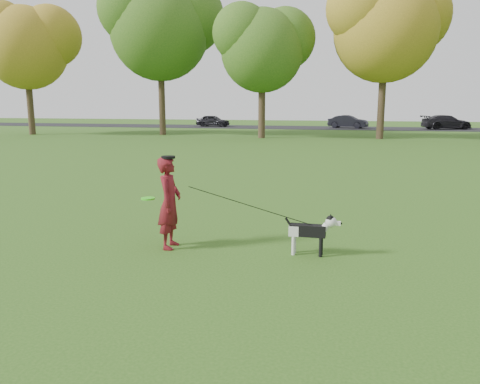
% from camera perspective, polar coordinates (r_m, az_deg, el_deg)
% --- Properties ---
extents(ground, '(120.00, 120.00, 0.00)m').
position_cam_1_polar(ground, '(7.52, -3.63, -7.78)').
color(ground, '#285116').
rests_on(ground, ground).
extents(road, '(120.00, 7.00, 0.02)m').
position_cam_1_polar(road, '(46.92, 10.83, 7.68)').
color(road, black).
rests_on(road, ground).
extents(man, '(0.41, 0.59, 1.54)m').
position_cam_1_polar(man, '(7.83, -8.59, -1.30)').
color(man, '#5D130D').
rests_on(man, ground).
extents(dog, '(0.90, 0.18, 0.69)m').
position_cam_1_polar(dog, '(7.52, 8.78, -4.57)').
color(dog, black).
rests_on(dog, ground).
extents(car_left, '(3.64, 1.91, 1.18)m').
position_cam_1_polar(car_left, '(48.88, -3.32, 8.67)').
color(car_left, black).
rests_on(car_left, road).
extents(car_mid, '(3.94, 2.24, 1.23)m').
position_cam_1_polar(car_mid, '(46.85, 13.03, 8.36)').
color(car_mid, black).
rests_on(car_mid, road).
extents(car_right, '(4.81, 3.06, 1.30)m').
position_cam_1_polar(car_right, '(47.62, 23.87, 7.80)').
color(car_right, black).
rests_on(car_right, road).
extents(man_held_items, '(2.96, 0.28, 1.09)m').
position_cam_1_polar(man_held_items, '(7.47, 1.52, -1.77)').
color(man_held_items, '#3BED1D').
rests_on(man_held_items, ground).
extents(tree_row, '(51.74, 8.86, 12.01)m').
position_cam_1_polar(tree_row, '(33.45, 7.53, 19.31)').
color(tree_row, '#38281C').
rests_on(tree_row, ground).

